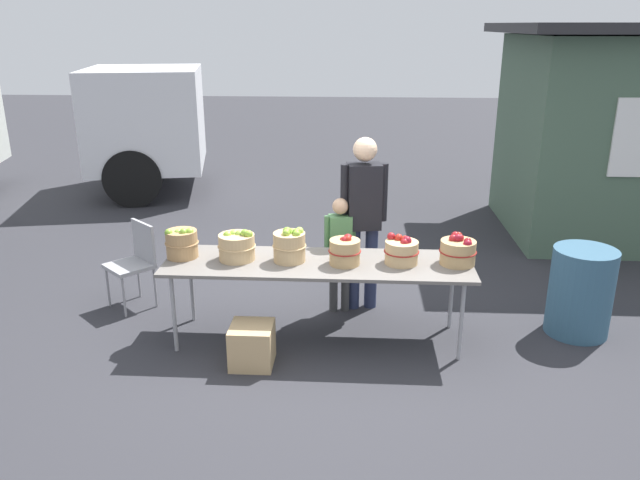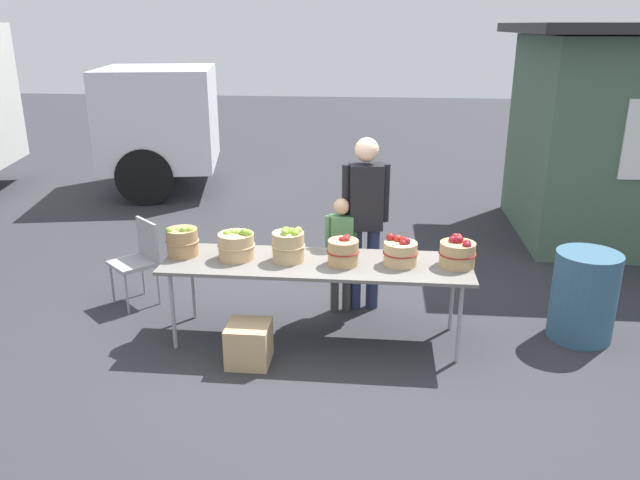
# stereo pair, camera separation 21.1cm
# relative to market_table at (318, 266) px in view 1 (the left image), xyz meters

# --- Properties ---
(ground_plane) EXTENTS (40.00, 40.00, 0.00)m
(ground_plane) POSITION_rel_market_table_xyz_m (0.00, 0.00, -0.71)
(ground_plane) COLOR #2D2D33
(market_table) EXTENTS (2.70, 0.76, 0.75)m
(market_table) POSITION_rel_market_table_xyz_m (0.00, 0.00, 0.00)
(market_table) COLOR slate
(market_table) RESTS_ON ground
(apple_basket_green_0) EXTENTS (0.30, 0.30, 0.28)m
(apple_basket_green_0) POSITION_rel_market_table_xyz_m (-1.22, 0.05, 0.17)
(apple_basket_green_0) COLOR #A87F51
(apple_basket_green_0) RESTS_ON market_table
(apple_basket_green_1) EXTENTS (0.34, 0.34, 0.29)m
(apple_basket_green_1) POSITION_rel_market_table_xyz_m (-0.72, 0.02, 0.16)
(apple_basket_green_1) COLOR tan
(apple_basket_green_1) RESTS_ON market_table
(apple_basket_green_2) EXTENTS (0.30, 0.30, 0.32)m
(apple_basket_green_2) POSITION_rel_market_table_xyz_m (-0.25, 0.01, 0.18)
(apple_basket_green_2) COLOR tan
(apple_basket_green_2) RESTS_ON market_table
(apple_basket_red_0) EXTENTS (0.29, 0.29, 0.26)m
(apple_basket_red_0) POSITION_rel_market_table_xyz_m (0.24, -0.03, 0.16)
(apple_basket_red_0) COLOR tan
(apple_basket_red_0) RESTS_ON market_table
(apple_basket_red_1) EXTENTS (0.31, 0.31, 0.26)m
(apple_basket_red_1) POSITION_rel_market_table_xyz_m (0.73, 0.02, 0.15)
(apple_basket_red_1) COLOR tan
(apple_basket_red_1) RESTS_ON market_table
(apple_basket_red_2) EXTENTS (0.32, 0.32, 0.27)m
(apple_basket_red_2) POSITION_rel_market_table_xyz_m (1.21, 0.03, 0.16)
(apple_basket_red_2) COLOR tan
(apple_basket_red_2) RESTS_ON market_table
(vendor_adult) EXTENTS (0.45, 0.28, 1.73)m
(vendor_adult) POSITION_rel_market_table_xyz_m (0.40, 0.70, 0.31)
(vendor_adult) COLOR #262D4C
(vendor_adult) RESTS_ON ground
(child_customer) EXTENTS (0.30, 0.19, 1.17)m
(child_customer) POSITION_rel_market_table_xyz_m (0.18, 0.60, -0.03)
(child_customer) COLOR #3F3F3F
(child_customer) RESTS_ON ground
(food_kiosk) EXTENTS (3.52, 2.92, 2.74)m
(food_kiosk) POSITION_rel_market_table_xyz_m (3.93, 3.39, 0.67)
(food_kiosk) COLOR #47604C
(food_kiosk) RESTS_ON ground
(folding_chair) EXTENTS (0.57, 0.57, 0.86)m
(folding_chair) POSITION_rel_market_table_xyz_m (-1.88, 0.62, -0.21)
(folding_chair) COLOR #99999E
(folding_chair) RESTS_ON ground
(trash_barrel) EXTENTS (0.57, 0.57, 0.82)m
(trash_barrel) POSITION_rel_market_table_xyz_m (2.39, 0.27, -0.30)
(trash_barrel) COLOR #335972
(trash_barrel) RESTS_ON ground
(produce_crate) EXTENTS (0.36, 0.36, 0.36)m
(produce_crate) POSITION_rel_market_table_xyz_m (-0.52, -0.48, -0.54)
(produce_crate) COLOR tan
(produce_crate) RESTS_ON ground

